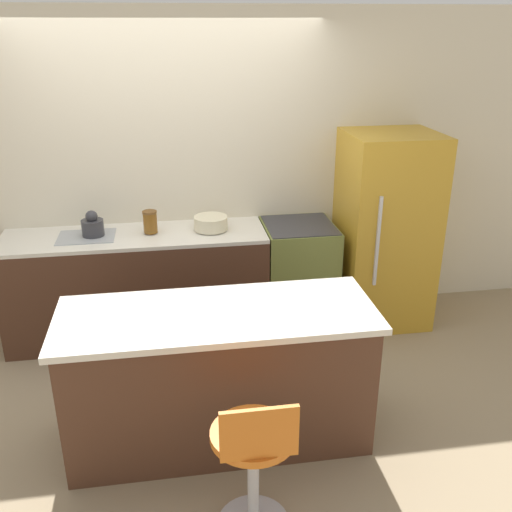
{
  "coord_description": "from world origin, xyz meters",
  "views": [
    {
      "loc": [
        -0.03,
        -4.05,
        2.48
      ],
      "look_at": [
        0.56,
        -0.38,
        0.94
      ],
      "focal_mm": 40.0,
      "sensor_mm": 36.0,
      "label": 1
    }
  ],
  "objects": [
    {
      "name": "ground_plane",
      "position": [
        0.0,
        0.0,
        0.0
      ],
      "size": [
        14.0,
        14.0,
        0.0
      ],
      "primitive_type": "plane",
      "color": "#998466"
    },
    {
      "name": "wall_back",
      "position": [
        0.0,
        0.65,
        1.3
      ],
      "size": [
        8.0,
        0.06,
        2.6
      ],
      "color": "beige",
      "rests_on": "ground_plane"
    },
    {
      "name": "back_counter",
      "position": [
        -0.32,
        0.32,
        0.45
      ],
      "size": [
        2.1,
        0.6,
        0.9
      ],
      "color": "#4C2D1E",
      "rests_on": "ground_plane"
    },
    {
      "name": "kitchen_island",
      "position": [
        0.22,
        -1.09,
        0.45
      ],
      "size": [
        1.89,
        0.72,
        0.89
      ],
      "color": "#4C2D1E",
      "rests_on": "ground_plane"
    },
    {
      "name": "oven_range",
      "position": [
        1.04,
        0.32,
        0.45
      ],
      "size": [
        0.59,
        0.62,
        0.9
      ],
      "color": "olive",
      "rests_on": "ground_plane"
    },
    {
      "name": "refrigerator",
      "position": [
        1.78,
        0.28,
        0.83
      ],
      "size": [
        0.74,
        0.71,
        1.65
      ],
      "color": "gold",
      "rests_on": "ground_plane"
    },
    {
      "name": "stool_chair",
      "position": [
        0.31,
        -1.87,
        0.45
      ],
      "size": [
        0.43,
        0.43,
        0.89
      ],
      "color": "#B7B7BC",
      "rests_on": "ground_plane"
    },
    {
      "name": "kettle",
      "position": [
        -0.63,
        0.33,
        0.98
      ],
      "size": [
        0.17,
        0.17,
        0.21
      ],
      "color": "#333338",
      "rests_on": "back_counter"
    },
    {
      "name": "mixing_bowl",
      "position": [
        0.3,
        0.33,
        0.96
      ],
      "size": [
        0.27,
        0.27,
        0.11
      ],
      "color": "beige",
      "rests_on": "back_counter"
    },
    {
      "name": "canister_jar",
      "position": [
        -0.18,
        0.33,
        0.99
      ],
      "size": [
        0.12,
        0.12,
        0.18
      ],
      "color": "brown",
      "rests_on": "back_counter"
    }
  ]
}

